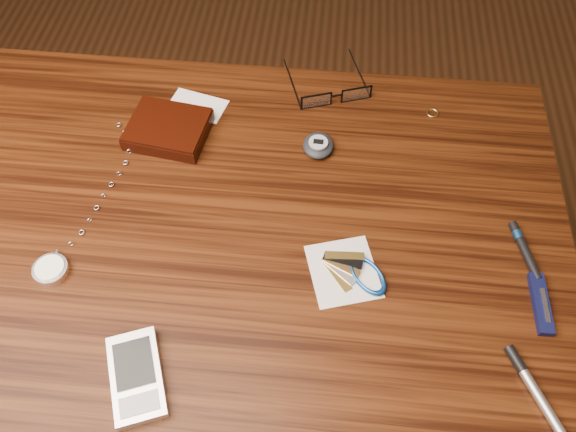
% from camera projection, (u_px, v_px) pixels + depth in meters
% --- Properties ---
extents(ground, '(3.80, 3.80, 0.00)m').
position_uv_depth(ground, '(251.00, 388.00, 1.43)').
color(ground, '#472814').
rests_on(ground, ground).
extents(desk, '(1.00, 0.70, 0.75)m').
position_uv_depth(desk, '(229.00, 264.00, 0.89)').
color(desk, '#381908').
rests_on(desk, ground).
extents(wallet_and_card, '(0.15, 0.17, 0.03)m').
position_uv_depth(wallet_and_card, '(169.00, 128.00, 0.90)').
color(wallet_and_card, black).
rests_on(wallet_and_card, desk).
extents(eyeglasses, '(0.16, 0.16, 0.03)m').
position_uv_depth(eyeglasses, '(335.00, 95.00, 0.94)').
color(eyeglasses, black).
rests_on(eyeglasses, desk).
extents(gold_ring, '(0.02, 0.02, 0.00)m').
position_uv_depth(gold_ring, '(432.00, 113.00, 0.94)').
color(gold_ring, tan).
rests_on(gold_ring, desk).
extents(pocket_watch, '(0.08, 0.30, 0.02)m').
position_uv_depth(pocket_watch, '(54.00, 264.00, 0.77)').
color(pocket_watch, white).
rests_on(pocket_watch, desk).
extents(pda_phone, '(0.10, 0.13, 0.02)m').
position_uv_depth(pda_phone, '(137.00, 376.00, 0.68)').
color(pda_phone, silver).
rests_on(pda_phone, desk).
extents(pedometer, '(0.05, 0.06, 0.02)m').
position_uv_depth(pedometer, '(318.00, 145.00, 0.88)').
color(pedometer, '#1E232A').
rests_on(pedometer, desk).
extents(notepad_keys, '(0.13, 0.12, 0.01)m').
position_uv_depth(notepad_keys, '(355.00, 272.00, 0.76)').
color(notepad_keys, silver).
rests_on(notepad_keys, desk).
extents(pocket_knife, '(0.02, 0.09, 0.01)m').
position_uv_depth(pocket_knife, '(541.00, 304.00, 0.74)').
color(pocket_knife, black).
rests_on(pocket_knife, desk).
extents(silver_pen, '(0.08, 0.14, 0.01)m').
position_uv_depth(silver_pen, '(538.00, 396.00, 0.67)').
color(silver_pen, '#B2B2B6').
rests_on(silver_pen, desk).
extents(black_blue_pen, '(0.04, 0.09, 0.01)m').
position_uv_depth(black_blue_pen, '(524.00, 249.00, 0.78)').
color(black_blue_pen, black).
rests_on(black_blue_pen, desk).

